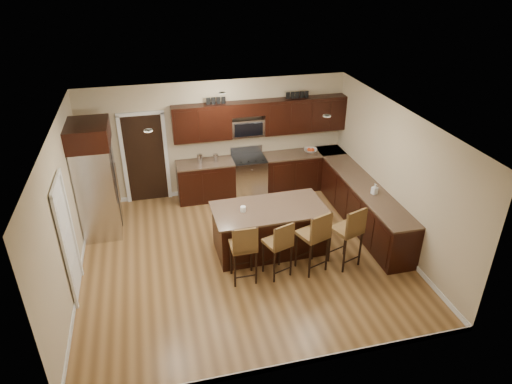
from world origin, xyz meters
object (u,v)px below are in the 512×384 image
object	(u,v)px
stool_right	(315,235)
refrigerator	(96,179)
island	(269,230)
stool_mid	(280,243)
range	(249,175)
stool_extra	(350,230)
stool_left	(244,247)

from	to	relation	value
stool_right	refrigerator	world-z (taller)	refrigerator
island	stool_mid	distance (m)	0.88
range	stool_right	size ratio (longest dim) A/B	0.90
refrigerator	stool_right	bearing A→B (deg)	-31.45
stool_extra	stool_right	bearing A→B (deg)	160.36
stool_left	range	bearing A→B (deg)	75.76
island	stool_mid	world-z (taller)	stool_mid
refrigerator	island	bearing A→B (deg)	-24.76
stool_right	range	bearing A→B (deg)	78.68
island	stool_left	bearing A→B (deg)	-129.62
stool_left	stool_extra	distance (m)	1.94
stool_left	stool_extra	xyz separation A→B (m)	(1.94, 0.00, 0.04)
range	stool_right	bearing A→B (deg)	-81.68
island	stool_extra	world-z (taller)	stool_extra
stool_left	refrigerator	size ratio (longest dim) A/B	0.50
island	stool_extra	size ratio (longest dim) A/B	1.74
stool_extra	stool_mid	bearing A→B (deg)	160.09
stool_mid	refrigerator	xyz separation A→B (m)	(-3.11, 2.30, 0.51)
stool_left	stool_right	world-z (taller)	stool_right
stool_mid	stool_right	distance (m)	0.66
island	stool_left	size ratio (longest dim) A/B	1.83
stool_right	refrigerator	distance (m)	4.43
range	stool_right	xyz separation A→B (m)	(0.47, -3.18, 0.30)
island	refrigerator	distance (m)	3.56
range	stool_extra	size ratio (longest dim) A/B	0.90
range	stool_left	world-z (taller)	stool_left
range	stool_left	distance (m)	3.30
stool_right	stool_left	bearing A→B (deg)	160.38
refrigerator	stool_extra	xyz separation A→B (m)	(4.42, -2.30, -0.43)
stool_mid	range	bearing A→B (deg)	67.90
range	stool_mid	xyz separation A→B (m)	(-0.19, -3.18, 0.22)
range	stool_left	bearing A→B (deg)	-104.49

